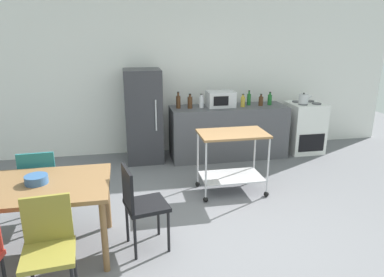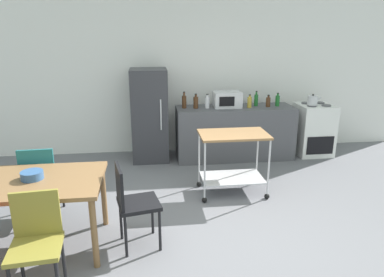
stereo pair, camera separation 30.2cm
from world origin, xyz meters
TOP-DOWN VIEW (x-y plane):
  - ground_plane at (0.00, 0.00)m, footprint 12.00×12.00m
  - back_wall at (0.00, 3.20)m, footprint 8.40×0.12m
  - kitchen_counter at (0.90, 2.60)m, footprint 2.00×0.64m
  - dining_table at (-1.79, 0.17)m, footprint 1.50×0.90m
  - chair_black at (-0.76, 0.09)m, footprint 0.47×0.47m
  - chair_teal at (-1.83, 0.82)m, footprint 0.42×0.42m
  - chair_olive at (-1.51, -0.51)m, footprint 0.44×0.44m
  - stove_oven at (2.35, 2.62)m, footprint 0.60×0.61m
  - refrigerator at (-0.55, 2.70)m, footprint 0.60×0.63m
  - kitchen_cart at (0.53, 1.20)m, footprint 0.91×0.57m
  - bottle_sesame_oil at (0.03, 2.63)m, footprint 0.07×0.07m
  - bottle_sparkling_water at (0.22, 2.59)m, footprint 0.08×0.08m
  - bottle_soy_sauce at (0.41, 2.58)m, footprint 0.08×0.08m
  - microwave at (0.76, 2.62)m, footprint 0.46×0.35m
  - bottle_wine at (1.12, 2.53)m, footprint 0.07×0.07m
  - bottle_hot_sauce at (1.28, 2.66)m, footprint 0.07×0.07m
  - bottle_vinegar at (1.46, 2.57)m, footprint 0.08×0.08m
  - bottle_olive_oil at (1.64, 2.60)m, footprint 0.07×0.07m
  - fruit_bowl at (-1.72, 0.20)m, footprint 0.21×0.21m
  - kettle at (2.23, 2.52)m, footprint 0.24×0.17m

SIDE VIEW (x-z plane):
  - ground_plane at x=0.00m, z-range 0.00..0.00m
  - kitchen_counter at x=0.90m, z-range 0.00..0.90m
  - stove_oven at x=2.35m, z-range -0.01..0.91m
  - chair_black at x=-0.76m, z-range 0.07..0.96m
  - chair_teal at x=-1.83m, z-range 0.07..0.96m
  - chair_olive at x=-1.51m, z-range 0.07..0.96m
  - kitchen_cart at x=0.53m, z-range 0.15..1.00m
  - dining_table at x=-1.79m, z-range 0.30..1.05m
  - refrigerator at x=-0.55m, z-range 0.00..1.55m
  - fruit_bowl at x=-1.72m, z-range 0.75..0.83m
  - bottle_vinegar at x=1.46m, z-range 0.88..1.09m
  - bottle_wine at x=1.12m, z-range 0.88..1.10m
  - bottle_olive_oil at x=1.64m, z-range 0.88..1.11m
  - kettle at x=2.23m, z-range 0.91..1.10m
  - bottle_soy_sauce at x=0.41m, z-range 0.88..1.12m
  - bottle_sparkling_water at x=0.22m, z-range 0.88..1.12m
  - bottle_hot_sauce at x=1.28m, z-range 0.88..1.13m
  - bottle_sesame_oil at x=0.03m, z-range 0.87..1.15m
  - microwave at x=0.76m, z-range 0.90..1.16m
  - back_wall at x=0.00m, z-range 0.00..2.90m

